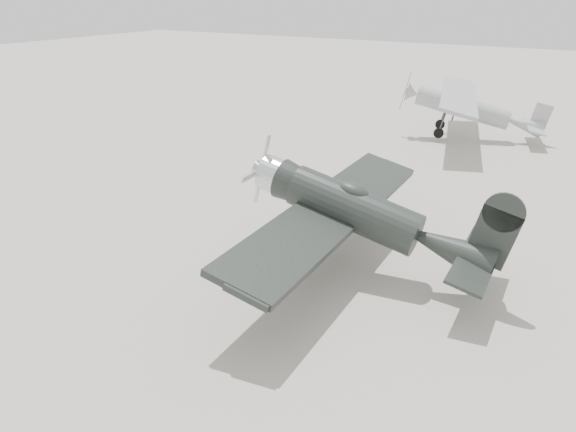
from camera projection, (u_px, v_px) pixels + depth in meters
name	position (u px, v px, depth m)	size (l,w,h in m)	color
ground	(308.00, 284.00, 17.93)	(160.00, 160.00, 0.00)	#A9A695
lowwing_monoplane	(365.00, 215.00, 17.93)	(8.56, 11.91, 3.85)	black
highwing_monoplane	(469.00, 104.00, 34.02)	(8.66, 12.08, 3.42)	#ADB0B2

